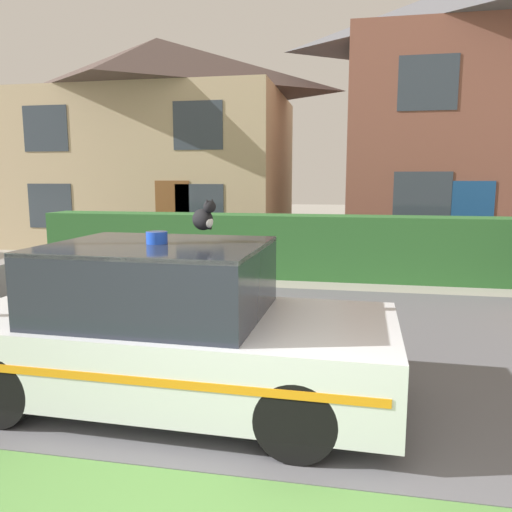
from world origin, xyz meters
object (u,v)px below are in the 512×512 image
cat (204,218)px  police_car (170,328)px  wheelie_bin (132,249)px  house_right (495,112)px  house_left (159,140)px

cat → police_car: bearing=-118.3°
police_car → wheelie_bin: bearing=118.9°
cat → house_right: size_ratio=0.04×
cat → wheelie_bin: 7.42m
police_car → house_right: (5.71, 11.58, 3.32)m
police_car → house_left: size_ratio=0.48×
police_car → cat: (0.31, 0.18, 1.06)m
police_car → wheelie_bin: (-3.39, 6.48, -0.22)m
house_right → wheelie_bin: bearing=-150.7°
house_left → house_right: (10.48, -0.34, 0.63)m
cat → house_right: bearing=96.1°
police_car → cat: size_ratio=13.33×
police_car → cat: cat is taller
wheelie_bin → cat: bearing=-79.4°
wheelie_bin → police_car: bearing=-82.2°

